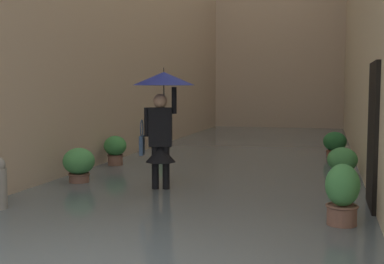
{
  "coord_description": "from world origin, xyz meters",
  "views": [
    {
      "loc": [
        -2.09,
        3.44,
        1.83
      ],
      "look_at": [
        0.23,
        -5.04,
        1.05
      ],
      "focal_mm": 46.3,
      "sensor_mm": 36.0,
      "label": 1
    }
  ],
  "objects_px": {
    "potted_plant_mid_left": "(335,145)",
    "potted_plant_near_right": "(157,142)",
    "potted_plant_mid_right": "(79,165)",
    "person_wading": "(162,106)",
    "potted_plant_near_left": "(342,198)",
    "potted_plant_far_right": "(115,150)",
    "potted_plant_far_left": "(342,164)"
  },
  "relations": [
    {
      "from": "potted_plant_mid_left",
      "to": "potted_plant_near_right",
      "type": "bearing_deg",
      "value": 6.18
    },
    {
      "from": "potted_plant_mid_right",
      "to": "potted_plant_near_right",
      "type": "xyz_separation_m",
      "value": [
        0.0,
        -4.27,
        -0.02
      ]
    },
    {
      "from": "potted_plant_mid_left",
      "to": "potted_plant_near_right",
      "type": "height_order",
      "value": "potted_plant_near_right"
    },
    {
      "from": "person_wading",
      "to": "potted_plant_near_left",
      "type": "height_order",
      "value": "person_wading"
    },
    {
      "from": "potted_plant_mid_right",
      "to": "potted_plant_mid_left",
      "type": "bearing_deg",
      "value": -133.37
    },
    {
      "from": "potted_plant_far_right",
      "to": "potted_plant_mid_left",
      "type": "relative_size",
      "value": 1.04
    },
    {
      "from": "potted_plant_mid_left",
      "to": "potted_plant_near_left",
      "type": "bearing_deg",
      "value": 90.06
    },
    {
      "from": "potted_plant_far_right",
      "to": "potted_plant_far_left",
      "type": "height_order",
      "value": "potted_plant_far_right"
    },
    {
      "from": "potted_plant_mid_right",
      "to": "potted_plant_far_left",
      "type": "distance_m",
      "value": 4.89
    },
    {
      "from": "potted_plant_far_right",
      "to": "potted_plant_near_right",
      "type": "bearing_deg",
      "value": -94.85
    },
    {
      "from": "potted_plant_near_left",
      "to": "potted_plant_far_left",
      "type": "distance_m",
      "value": 3.36
    },
    {
      "from": "person_wading",
      "to": "potted_plant_mid_right",
      "type": "bearing_deg",
      "value": -6.49
    },
    {
      "from": "potted_plant_mid_left",
      "to": "potted_plant_near_right",
      "type": "distance_m",
      "value": 4.52
    },
    {
      "from": "potted_plant_far_right",
      "to": "potted_plant_near_right",
      "type": "relative_size",
      "value": 0.99
    },
    {
      "from": "potted_plant_near_left",
      "to": "potted_plant_near_right",
      "type": "bearing_deg",
      "value": -52.88
    },
    {
      "from": "potted_plant_mid_right",
      "to": "potted_plant_mid_left",
      "type": "xyz_separation_m",
      "value": [
        -4.49,
        -4.76,
        -0.02
      ]
    },
    {
      "from": "person_wading",
      "to": "potted_plant_mid_right",
      "type": "xyz_separation_m",
      "value": [
        1.65,
        -0.19,
        -1.08
      ]
    },
    {
      "from": "potted_plant_mid_right",
      "to": "person_wading",
      "type": "bearing_deg",
      "value": 173.51
    },
    {
      "from": "potted_plant_mid_left",
      "to": "potted_plant_near_left",
      "type": "xyz_separation_m",
      "value": [
        -0.01,
        6.44,
        0.05
      ]
    },
    {
      "from": "potted_plant_far_right",
      "to": "potted_plant_mid_left",
      "type": "height_order",
      "value": "potted_plant_far_right"
    },
    {
      "from": "potted_plant_far_left",
      "to": "potted_plant_near_left",
      "type": "bearing_deg",
      "value": 88.47
    },
    {
      "from": "potted_plant_far_right",
      "to": "potted_plant_mid_right",
      "type": "bearing_deg",
      "value": 95.54
    },
    {
      "from": "potted_plant_far_right",
      "to": "person_wading",
      "type": "bearing_deg",
      "value": 129.91
    },
    {
      "from": "potted_plant_far_right",
      "to": "potted_plant_mid_left",
      "type": "distance_m",
      "value": 5.43
    },
    {
      "from": "person_wading",
      "to": "potted_plant_far_left",
      "type": "relative_size",
      "value": 2.99
    },
    {
      "from": "potted_plant_mid_left",
      "to": "potted_plant_far_left",
      "type": "height_order",
      "value": "potted_plant_mid_left"
    },
    {
      "from": "potted_plant_near_left",
      "to": "potted_plant_mid_right",
      "type": "bearing_deg",
      "value": -20.49
    },
    {
      "from": "person_wading",
      "to": "potted_plant_far_right",
      "type": "xyz_separation_m",
      "value": [
        1.85,
        -2.21,
        -1.06
      ]
    },
    {
      "from": "potted_plant_mid_left",
      "to": "potted_plant_near_left",
      "type": "distance_m",
      "value": 6.44
    },
    {
      "from": "potted_plant_far_right",
      "to": "potted_plant_far_left",
      "type": "distance_m",
      "value": 4.8
    },
    {
      "from": "potted_plant_mid_left",
      "to": "potted_plant_far_right",
      "type": "bearing_deg",
      "value": 30.27
    },
    {
      "from": "potted_plant_mid_right",
      "to": "potted_plant_near_left",
      "type": "distance_m",
      "value": 4.8
    }
  ]
}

